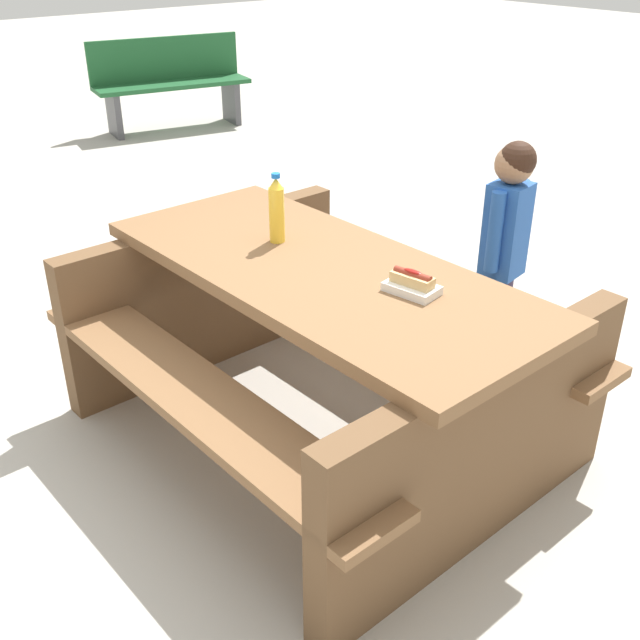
{
  "coord_description": "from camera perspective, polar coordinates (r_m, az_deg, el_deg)",
  "views": [
    {
      "loc": [
        1.95,
        -1.58,
        1.87
      ],
      "look_at": [
        0.0,
        0.0,
        0.52
      ],
      "focal_mm": 42.3,
      "sensor_mm": 36.0,
      "label": 1
    }
  ],
  "objects": [
    {
      "name": "picnic_table",
      "position": [
        2.89,
        0.0,
        -1.4
      ],
      "size": [
        1.85,
        1.47,
        0.75
      ],
      "color": "brown",
      "rests_on": "ground"
    },
    {
      "name": "ground_plane",
      "position": [
        3.13,
        0.0,
        -8.5
      ],
      "size": [
        30.0,
        30.0,
        0.0
      ],
      "primitive_type": "plane",
      "color": "#B7B2A8",
      "rests_on": "ground"
    },
    {
      "name": "soda_bottle",
      "position": [
        2.92,
        -3.3,
        8.29
      ],
      "size": [
        0.06,
        0.06,
        0.27
      ],
      "color": "yellow",
      "rests_on": "picnic_table"
    },
    {
      "name": "hotdog_tray",
      "position": [
        2.55,
        6.97,
        2.71
      ],
      "size": [
        0.2,
        0.14,
        0.08
      ],
      "color": "white",
      "rests_on": "picnic_table"
    },
    {
      "name": "park_bench_near",
      "position": [
        7.86,
        -11.27,
        17.29
      ],
      "size": [
        0.67,
        1.55,
        0.85
      ],
      "color": "#1E592D",
      "rests_on": "ground"
    },
    {
      "name": "child_in_coat",
      "position": [
        3.33,
        13.92,
        6.56
      ],
      "size": [
        0.18,
        0.26,
        1.08
      ],
      "color": "#3F334C",
      "rests_on": "ground"
    }
  ]
}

